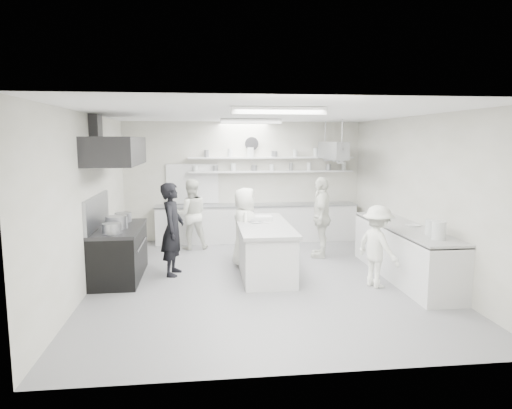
{
  "coord_description": "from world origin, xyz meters",
  "views": [
    {
      "loc": [
        -1.05,
        -8.11,
        2.55
      ],
      "look_at": [
        -0.03,
        0.6,
        1.31
      ],
      "focal_mm": 32.15,
      "sensor_mm": 36.0,
      "label": 1
    }
  ],
  "objects": [
    {
      "name": "right_counter",
      "position": [
        2.65,
        -0.2,
        0.47
      ],
      "size": [
        0.74,
        3.3,
        0.94
      ],
      "primitive_type": "cube",
      "color": "silver",
      "rests_on": "floor"
    },
    {
      "name": "light_fixture_front",
      "position": [
        0.0,
        -1.8,
        2.94
      ],
      "size": [
        1.3,
        0.25,
        0.1
      ],
      "primitive_type": "cube",
      "color": "silver",
      "rests_on": "ceiling"
    },
    {
      "name": "exhaust_hood",
      "position": [
        -2.6,
        0.4,
        2.35
      ],
      "size": [
        0.85,
        2.0,
        0.5
      ],
      "primitive_type": "cube",
      "color": "#2B2B2D",
      "rests_on": "wall_left"
    },
    {
      "name": "wall_right",
      "position": [
        3.0,
        0.0,
        1.5
      ],
      "size": [
        0.04,
        7.0,
        3.0
      ],
      "primitive_type": "cube",
      "color": "silver",
      "rests_on": "floor"
    },
    {
      "name": "stove_pot",
      "position": [
        -2.6,
        0.25,
        1.05
      ],
      "size": [
        0.39,
        0.39,
        0.28
      ],
      "primitive_type": "cylinder",
      "color": "#9698A0",
      "rests_on": "stove"
    },
    {
      "name": "wall_left",
      "position": [
        -3.0,
        0.0,
        1.5
      ],
      "size": [
        0.04,
        7.0,
        3.0
      ],
      "primitive_type": "cube",
      "color": "silver",
      "rests_on": "floor"
    },
    {
      "name": "stove",
      "position": [
        -2.6,
        0.4,
        0.45
      ],
      "size": [
        0.8,
        1.8,
        0.9
      ],
      "primitive_type": "cube",
      "color": "black",
      "rests_on": "floor"
    },
    {
      "name": "wall_front",
      "position": [
        0.0,
        -3.5,
        1.5
      ],
      "size": [
        6.0,
        0.04,
        3.0
      ],
      "primitive_type": "cube",
      "color": "silver",
      "rests_on": "floor"
    },
    {
      "name": "pass_through_window",
      "position": [
        -1.3,
        3.48,
        1.45
      ],
      "size": [
        1.3,
        0.04,
        1.0
      ],
      "primitive_type": "cube",
      "color": "black",
      "rests_on": "wall_back"
    },
    {
      "name": "floor",
      "position": [
        0.0,
        0.0,
        -0.01
      ],
      "size": [
        6.0,
        7.0,
        0.02
      ],
      "primitive_type": "cube",
      "color": "gray",
      "rests_on": "ground"
    },
    {
      "name": "cook_right",
      "position": [
        1.95,
        -0.66,
        0.72
      ],
      "size": [
        0.83,
        1.05,
        1.43
      ],
      "primitive_type": "imported",
      "rotation": [
        0.0,
        0.0,
        1.94
      ],
      "color": "white",
      "rests_on": "floor"
    },
    {
      "name": "bowl_right",
      "position": [
        2.78,
        -0.23,
        0.97
      ],
      "size": [
        0.31,
        0.31,
        0.06
      ],
      "primitive_type": "imported",
      "rotation": [
        0.0,
        0.0,
        0.34
      ],
      "color": "silver",
      "rests_on": "right_counter"
    },
    {
      "name": "wall_clock",
      "position": [
        0.2,
        3.46,
        2.45
      ],
      "size": [
        0.32,
        0.05,
        0.32
      ],
      "primitive_type": "cylinder",
      "rotation": [
        1.57,
        0.0,
        0.0
      ],
      "color": "white",
      "rests_on": "wall_back"
    },
    {
      "name": "cook_back",
      "position": [
        -1.33,
        2.56,
        0.82
      ],
      "size": [
        0.87,
        0.72,
        1.64
      ],
      "primitive_type": "imported",
      "rotation": [
        0.0,
        0.0,
        -3.01
      ],
      "color": "white",
      "rests_on": "floor"
    },
    {
      "name": "cook_island_right",
      "position": [
        1.52,
        1.49,
        0.88
      ],
      "size": [
        0.72,
        1.11,
        1.76
      ],
      "primitive_type": "imported",
      "rotation": [
        0.0,
        0.0,
        -1.88
      ],
      "color": "white",
      "rests_on": "floor"
    },
    {
      "name": "cook_stove",
      "position": [
        -1.62,
        0.49,
        0.88
      ],
      "size": [
        0.52,
        0.7,
        1.76
      ],
      "primitive_type": "imported",
      "rotation": [
        0.0,
        0.0,
        1.41
      ],
      "color": "black",
      "rests_on": "floor"
    },
    {
      "name": "prep_island",
      "position": [
        0.11,
        0.47,
        0.45
      ],
      "size": [
        0.93,
        2.45,
        0.9
      ],
      "primitive_type": "cube",
      "rotation": [
        0.0,
        0.0,
        -0.01
      ],
      "color": "silver",
      "rests_on": "floor"
    },
    {
      "name": "bowl_island_b",
      "position": [
        0.17,
        0.57,
        0.93
      ],
      "size": [
        0.2,
        0.2,
        0.06
      ],
      "primitive_type": "imported",
      "rotation": [
        0.0,
        0.0,
        0.01
      ],
      "color": "silver",
      "rests_on": "prep_island"
    },
    {
      "name": "shelf_upper",
      "position": [
        0.7,
        3.37,
        2.1
      ],
      "size": [
        4.2,
        0.26,
        0.04
      ],
      "primitive_type": "cube",
      "color": "silver",
      "rests_on": "wall_back"
    },
    {
      "name": "ceiling",
      "position": [
        0.0,
        0.0,
        3.01
      ],
      "size": [
        6.0,
        7.0,
        0.02
      ],
      "primitive_type": "cube",
      "color": "white",
      "rests_on": "wall_back"
    },
    {
      "name": "light_fixture_rear",
      "position": [
        0.0,
        1.8,
        2.94
      ],
      "size": [
        1.3,
        0.25,
        0.1
      ],
      "primitive_type": "cube",
      "color": "silver",
      "rests_on": "ceiling"
    },
    {
      "name": "shelf_lower",
      "position": [
        0.7,
        3.37,
        1.75
      ],
      "size": [
        4.2,
        0.26,
        0.04
      ],
      "primitive_type": "cube",
      "color": "silver",
      "rests_on": "wall_back"
    },
    {
      "name": "cook_island_left",
      "position": [
        -0.21,
        0.94,
        0.8
      ],
      "size": [
        0.55,
        0.81,
        1.6
      ],
      "primitive_type": "imported",
      "rotation": [
        0.0,
        0.0,
        1.51
      ],
      "color": "white",
      "rests_on": "floor"
    },
    {
      "name": "wall_back",
      "position": [
        0.0,
        3.5,
        1.5
      ],
      "size": [
        6.0,
        0.04,
        3.0
      ],
      "primitive_type": "cube",
      "color": "silver",
      "rests_on": "floor"
    },
    {
      "name": "bowl_island_a",
      "position": [
        -0.03,
        0.62,
        0.93
      ],
      "size": [
        0.34,
        0.34,
        0.06
      ],
      "primitive_type": "imported",
      "rotation": [
        0.0,
        0.0,
        0.37
      ],
      "color": "#9698A0",
      "rests_on": "prep_island"
    },
    {
      "name": "pot_rack",
      "position": [
        2.0,
        2.4,
        2.3
      ],
      "size": [
        0.3,
        1.6,
        0.4
      ],
      "primitive_type": "cube",
      "color": "#9698A0",
      "rests_on": "ceiling"
    },
    {
      "name": "back_counter",
      "position": [
        0.3,
        3.2,
        0.46
      ],
      "size": [
        5.0,
        0.6,
        0.92
      ],
      "primitive_type": "cube",
      "color": "silver",
      "rests_on": "floor"
    }
  ]
}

